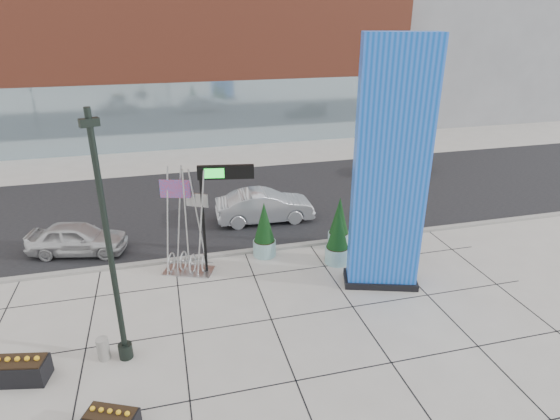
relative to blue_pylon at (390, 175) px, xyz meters
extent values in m
plane|color=#9E9991|center=(-5.65, -0.26, -4.44)|extent=(160.00, 160.00, 0.00)
cube|color=black|center=(-5.65, 9.74, -4.43)|extent=(80.00, 12.00, 0.02)
cube|color=gray|center=(-5.65, 3.74, -4.38)|extent=(80.00, 0.30, 0.12)
cube|color=#96412B|center=(-4.65, 26.74, 1.06)|extent=(34.00, 10.00, 11.00)
cube|color=#8CA5B2|center=(-4.65, 21.94, -1.94)|extent=(34.00, 0.60, 5.00)
cube|color=slate|center=(20.35, 31.74, 4.56)|extent=(20.00, 18.00, 18.00)
cube|color=blue|center=(0.00, 0.00, 0.16)|extent=(2.74, 1.76, 9.18)
cube|color=black|center=(0.00, 0.00, -4.31)|extent=(3.00, 2.02, 0.26)
cylinder|color=black|center=(-9.39, -2.00, -0.63)|extent=(0.17, 0.17, 7.61)
cylinder|color=black|center=(-9.39, -2.00, -4.20)|extent=(0.42, 0.42, 0.48)
cube|color=black|center=(-9.39, -2.00, 2.80)|extent=(0.52, 0.36, 0.21)
cube|color=silver|center=(-7.15, 2.74, -4.41)|extent=(2.19, 1.64, 0.05)
cylinder|color=silver|center=(-7.78, 2.56, -2.21)|extent=(0.08, 0.08, 4.46)
cylinder|color=silver|center=(-7.42, 2.87, -2.21)|extent=(0.08, 0.08, 4.46)
cylinder|color=silver|center=(-7.06, 2.65, -2.21)|extent=(0.08, 0.08, 4.46)
cylinder|color=silver|center=(-6.66, 2.91, -2.21)|extent=(0.08, 0.08, 4.46)
cylinder|color=silver|center=(-6.44, 2.51, -2.21)|extent=(0.08, 0.08, 4.46)
torus|color=silver|center=(-7.82, 2.65, -4.01)|extent=(0.36, 0.78, 0.81)
torus|color=silver|center=(-7.38, 2.82, -4.01)|extent=(0.36, 0.78, 0.81)
torus|color=silver|center=(-6.93, 2.65, -4.01)|extent=(0.36, 0.78, 0.81)
torus|color=silver|center=(-6.48, 2.82, -4.01)|extent=(0.36, 0.78, 0.81)
cube|color=red|center=(-7.42, 2.74, -0.87)|extent=(1.12, 0.40, 0.71)
cube|color=silver|center=(-6.62, 2.82, -1.31)|extent=(0.81, 0.45, 0.54)
cylinder|color=gray|center=(-10.03, -1.89, -4.08)|extent=(0.37, 0.37, 0.72)
cylinder|color=black|center=(-6.44, 2.54, -2.22)|extent=(0.11, 0.11, 4.44)
cube|color=black|center=(-5.49, 2.54, -0.21)|extent=(2.12, 0.53, 0.53)
cube|color=#19D833|center=(-5.91, 2.42, -0.21)|extent=(0.73, 0.14, 0.37)
cylinder|color=#8AB9BA|center=(-1.05, 1.95, -4.09)|extent=(1.00, 1.00, 0.70)
cylinder|color=black|center=(-1.05, 1.95, -3.74)|extent=(0.92, 0.92, 0.06)
cone|color=black|center=(-1.05, 1.95, -2.84)|extent=(0.90, 0.90, 1.80)
cylinder|color=#8AB9BA|center=(-0.45, 3.34, -4.11)|extent=(0.94, 0.94, 0.66)
cylinder|color=black|center=(-0.45, 3.34, -3.78)|extent=(0.86, 0.86, 0.06)
cone|color=black|center=(-0.45, 3.34, -2.93)|extent=(0.85, 0.85, 1.69)
cylinder|color=#8AB9BA|center=(-3.85, 3.34, -4.09)|extent=(0.98, 0.98, 0.69)
cylinder|color=black|center=(-3.85, 3.34, -3.75)|extent=(0.90, 0.90, 0.06)
cone|color=black|center=(-3.85, 3.34, -2.87)|extent=(0.88, 0.88, 1.76)
cube|color=black|center=(-12.24, -2.26, -4.11)|extent=(1.62, 1.04, 0.64)
cube|color=black|center=(-12.24, -2.26, -3.77)|extent=(1.50, 0.91, 0.06)
cube|color=black|center=(-9.60, -4.76, -3.86)|extent=(1.32, 1.00, 0.06)
imported|color=silver|center=(-11.66, 5.54, -3.73)|extent=(4.39, 2.51, 1.41)
imported|color=#AAACB2|center=(-3.05, 6.84, -3.64)|extent=(4.89, 1.86, 1.59)
imported|color=black|center=(6.71, 12.13, -3.80)|extent=(4.50, 2.02, 1.28)
camera|label=1|loc=(-7.70, -14.23, 5.29)|focal=30.00mm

